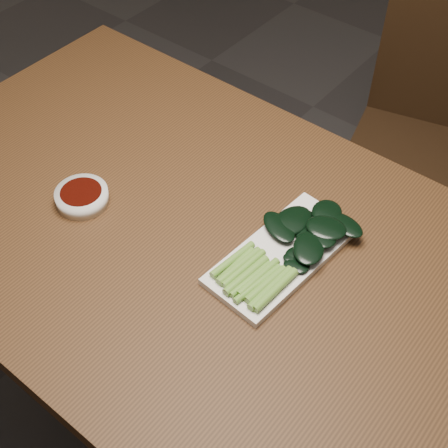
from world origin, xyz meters
TOP-DOWN VIEW (x-y plane):
  - ground at (0.00, 0.00)m, footprint 6.00×6.00m
  - table at (0.00, 0.00)m, footprint 1.40×0.80m
  - chair_far at (0.12, 0.85)m, footprint 0.57×0.57m
  - sauce_bowl at (-0.25, -0.08)m, footprint 0.10×0.10m
  - serving_plate at (0.13, 0.05)m, footprint 0.15×0.30m
  - gai_lan at (0.13, 0.07)m, footprint 0.18×0.30m

SIDE VIEW (x-z plane):
  - ground at x=0.00m, z-range 0.00..0.00m
  - chair_far at x=0.12m, z-range 0.04..0.93m
  - table at x=0.00m, z-range 0.30..1.05m
  - serving_plate at x=0.13m, z-range 0.75..0.76m
  - sauce_bowl at x=-0.25m, z-range 0.75..0.78m
  - gai_lan at x=0.13m, z-range 0.76..0.79m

